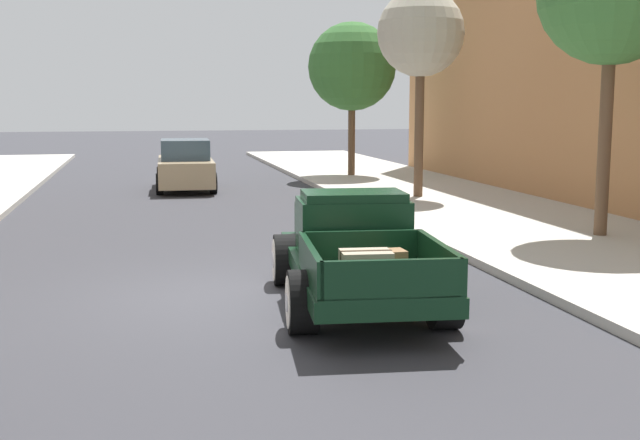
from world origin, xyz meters
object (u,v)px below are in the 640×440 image
at_px(hotrod_truck_dark_green, 353,249).
at_px(car_background_tan, 185,166).
at_px(street_tree_third, 352,67).
at_px(street_tree_second, 421,34).

height_order(hotrod_truck_dark_green, car_background_tan, car_background_tan).
bearing_deg(street_tree_third, car_background_tan, -158.46).
bearing_deg(street_tree_second, hotrod_truck_dark_green, -114.07).
bearing_deg(street_tree_third, street_tree_second, -89.09).
distance_m(hotrod_truck_dark_green, car_background_tan, 15.51).
relative_size(street_tree_second, street_tree_third, 1.04).
xyz_separation_m(hotrod_truck_dark_green, car_background_tan, (-1.54, 15.43, 0.01)).
height_order(hotrod_truck_dark_green, street_tree_second, street_tree_second).
distance_m(car_background_tan, street_tree_second, 8.80).
xyz_separation_m(car_background_tan, street_tree_second, (6.37, -4.60, 3.96)).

